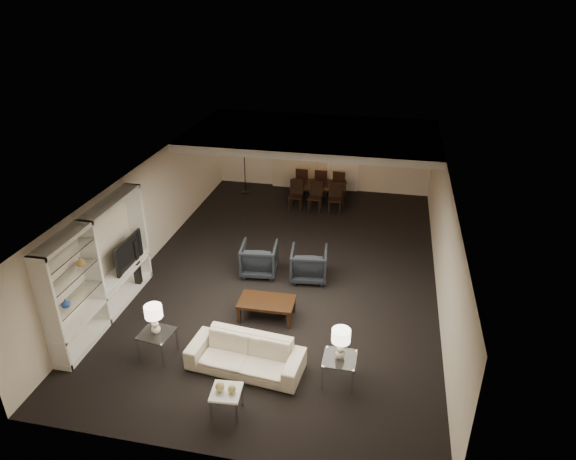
% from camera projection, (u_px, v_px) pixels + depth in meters
% --- Properties ---
extents(floor, '(11.00, 11.00, 0.00)m').
position_uv_depth(floor, '(288.00, 270.00, 12.50)').
color(floor, black).
rests_on(floor, ground).
extents(ceiling, '(7.00, 11.00, 0.02)m').
position_uv_depth(ceiling, '(288.00, 174.00, 11.38)').
color(ceiling, silver).
rests_on(ceiling, ground).
extents(wall_back, '(7.00, 0.02, 2.50)m').
position_uv_depth(wall_back, '(322.00, 152.00, 16.76)').
color(wall_back, beige).
rests_on(wall_back, ground).
extents(wall_front, '(7.00, 0.02, 2.50)m').
position_uv_depth(wall_front, '(208.00, 393.00, 7.12)').
color(wall_front, beige).
rests_on(wall_front, ground).
extents(wall_left, '(0.02, 11.00, 2.50)m').
position_uv_depth(wall_left, '(148.00, 212.00, 12.58)').
color(wall_left, beige).
rests_on(wall_left, ground).
extents(wall_right, '(0.02, 11.00, 2.50)m').
position_uv_depth(wall_right, '(443.00, 238.00, 11.30)').
color(wall_right, beige).
rests_on(wall_right, ground).
extents(ceiling_soffit, '(7.00, 4.00, 0.20)m').
position_uv_depth(ceiling_soffit, '(313.00, 135.00, 14.49)').
color(ceiling_soffit, silver).
rests_on(ceiling_soffit, ceiling).
extents(curtains, '(1.50, 0.12, 2.40)m').
position_uv_depth(curtains, '(295.00, 153.00, 16.87)').
color(curtains, beige).
rests_on(curtains, wall_back).
extents(door, '(0.90, 0.05, 2.10)m').
position_uv_depth(door, '(343.00, 160.00, 16.69)').
color(door, silver).
rests_on(door, wall_back).
extents(painting, '(0.95, 0.04, 0.65)m').
position_uv_depth(painting, '(388.00, 148.00, 16.20)').
color(painting, '#142D38').
rests_on(painting, wall_back).
extents(media_unit, '(0.38, 3.40, 2.35)m').
position_uv_depth(media_unit, '(101.00, 268.00, 10.30)').
color(media_unit, white).
rests_on(media_unit, wall_left).
extents(pendant_light, '(0.52, 0.52, 0.24)m').
position_uv_depth(pendant_light, '(323.00, 152.00, 14.65)').
color(pendant_light, '#D8591E').
rests_on(pendant_light, ceiling_soffit).
extents(sofa, '(2.16, 1.03, 0.61)m').
position_uv_depth(sofa, '(245.00, 355.00, 9.26)').
color(sofa, beige).
rests_on(sofa, floor).
extents(coffee_table, '(1.16, 0.69, 0.41)m').
position_uv_depth(coffee_table, '(267.00, 309.00, 10.70)').
color(coffee_table, black).
rests_on(coffee_table, floor).
extents(armchair_left, '(0.92, 0.94, 0.78)m').
position_uv_depth(armchair_left, '(259.00, 259.00, 12.22)').
color(armchair_left, black).
rests_on(armchair_left, floor).
extents(armchair_right, '(0.92, 0.94, 0.78)m').
position_uv_depth(armchair_right, '(309.00, 264.00, 12.00)').
color(armchair_right, black).
rests_on(armchair_right, floor).
extents(side_table_left, '(0.65, 0.65, 0.54)m').
position_uv_depth(side_table_left, '(158.00, 344.00, 9.58)').
color(side_table_left, silver).
rests_on(side_table_left, floor).
extents(side_table_right, '(0.57, 0.57, 0.54)m').
position_uv_depth(side_table_right, '(339.00, 370.00, 8.96)').
color(side_table_right, silver).
rests_on(side_table_right, floor).
extents(table_lamp_left, '(0.36, 0.36, 0.59)m').
position_uv_depth(table_lamp_left, '(154.00, 320.00, 9.33)').
color(table_lamp_left, silver).
rests_on(table_lamp_left, side_table_left).
extents(table_lamp_right, '(0.35, 0.35, 0.59)m').
position_uv_depth(table_lamp_right, '(341.00, 344.00, 8.71)').
color(table_lamp_right, beige).
rests_on(table_lamp_right, side_table_right).
extents(marble_table, '(0.52, 0.52, 0.48)m').
position_uv_depth(marble_table, '(227.00, 402.00, 8.32)').
color(marble_table, white).
rests_on(marble_table, floor).
extents(gold_gourd_a, '(0.15, 0.15, 0.15)m').
position_uv_depth(gold_gourd_a, '(220.00, 387.00, 8.20)').
color(gold_gourd_a, tan).
rests_on(gold_gourd_a, marble_table).
extents(gold_gourd_b, '(0.13, 0.13, 0.13)m').
position_uv_depth(gold_gourd_b, '(232.00, 389.00, 8.17)').
color(gold_gourd_b, tan).
rests_on(gold_gourd_b, marble_table).
extents(television, '(1.11, 0.15, 0.64)m').
position_uv_depth(television, '(124.00, 252.00, 11.12)').
color(television, black).
rests_on(television, media_unit).
extents(vase_blue, '(0.17, 0.17, 0.18)m').
position_uv_depth(vase_blue, '(66.00, 303.00, 9.25)').
color(vase_blue, '#244A9D').
rests_on(vase_blue, media_unit).
extents(vase_amber, '(0.17, 0.17, 0.18)m').
position_uv_depth(vase_amber, '(80.00, 262.00, 9.58)').
color(vase_amber, '#A97B38').
rests_on(vase_amber, media_unit).
extents(floor_speaker, '(0.14, 0.14, 1.21)m').
position_uv_depth(floor_speaker, '(136.00, 264.00, 11.56)').
color(floor_speaker, black).
rests_on(floor_speaker, floor).
extents(dining_table, '(1.81, 1.13, 0.61)m').
position_uv_depth(dining_table, '(318.00, 194.00, 16.08)').
color(dining_table, black).
rests_on(dining_table, floor).
extents(chair_nl, '(0.42, 0.42, 0.90)m').
position_uv_depth(chair_nl, '(296.00, 196.00, 15.55)').
color(chair_nl, black).
rests_on(chair_nl, floor).
extents(chair_nm, '(0.42, 0.42, 0.90)m').
position_uv_depth(chair_nm, '(315.00, 197.00, 15.44)').
color(chair_nm, black).
rests_on(chair_nm, floor).
extents(chair_nr, '(0.46, 0.46, 0.90)m').
position_uv_depth(chair_nr, '(335.00, 199.00, 15.33)').
color(chair_nr, black).
rests_on(chair_nr, floor).
extents(chair_fl, '(0.45, 0.45, 0.90)m').
position_uv_depth(chair_fl, '(303.00, 181.00, 16.69)').
color(chair_fl, black).
rests_on(chair_fl, floor).
extents(chair_fm, '(0.42, 0.42, 0.90)m').
position_uv_depth(chair_fm, '(321.00, 182.00, 16.58)').
color(chair_fm, black).
rests_on(chair_fm, floor).
extents(chair_fr, '(0.47, 0.47, 0.90)m').
position_uv_depth(chair_fr, '(340.00, 183.00, 16.47)').
color(chair_fr, black).
rests_on(chair_fr, floor).
extents(floor_lamp, '(0.29, 0.29, 1.82)m').
position_uv_depth(floor_lamp, '(245.00, 166.00, 16.56)').
color(floor_lamp, black).
rests_on(floor_lamp, floor).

